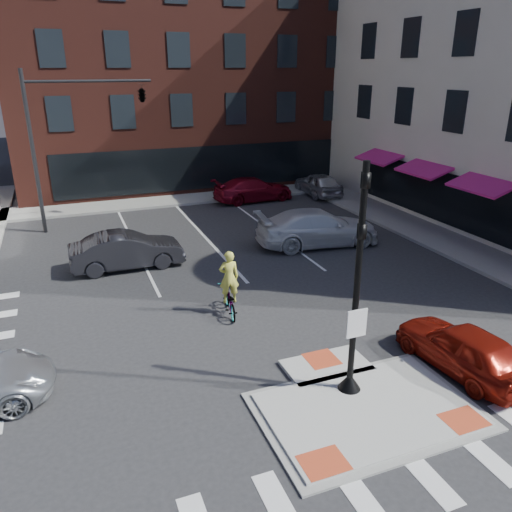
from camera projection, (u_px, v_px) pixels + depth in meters
name	position (u px, v px, depth m)	size (l,w,h in m)	color
ground	(357.00, 401.00, 12.82)	(120.00, 120.00, 0.00)	#28282B
refuge_island	(362.00, 405.00, 12.57)	(5.40, 4.65, 0.13)	gray
sidewalk_e	(434.00, 235.00, 25.18)	(3.00, 24.00, 0.15)	gray
sidewalk_n	(216.00, 196.00, 32.97)	(26.00, 3.00, 0.15)	gray
building_n	(176.00, 70.00, 38.93)	(24.40, 18.40, 15.50)	#4A1E17
building_far_left	(74.00, 97.00, 54.96)	(10.00, 12.00, 10.00)	slate
building_far_right	(185.00, 85.00, 60.78)	(12.00, 12.00, 12.00)	brown
signal_pole	(355.00, 312.00, 12.33)	(0.60, 0.60, 5.98)	black
mast_arm_signal	(113.00, 106.00, 25.10)	(6.10, 2.24, 8.00)	black
red_sedan	(463.00, 348.00, 13.91)	(1.64, 4.08, 1.39)	maroon
white_pickup	(318.00, 227.00, 23.83)	(2.40, 5.91, 1.72)	silver
bg_car_dark	(127.00, 250.00, 21.08)	(1.64, 4.69, 1.55)	#2A2A30
bg_car_silver	(318.00, 184.00, 33.20)	(1.79, 4.45, 1.51)	silver
bg_car_red	(253.00, 189.00, 31.77)	(2.09, 5.15, 1.49)	maroon
cyclist	(229.00, 293.00, 17.08)	(0.92, 1.93, 2.31)	#3F3F44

